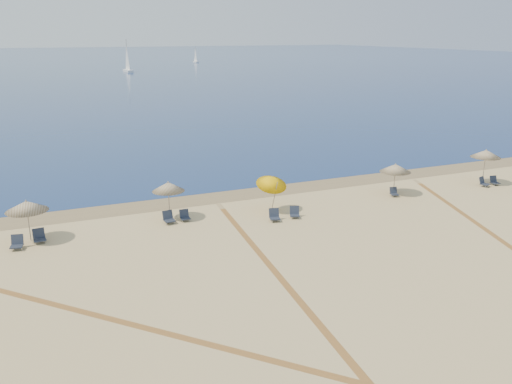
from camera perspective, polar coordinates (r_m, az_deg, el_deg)
ocean at (r=234.81m, az=-20.33°, el=13.15°), size 500.00×500.00×0.00m
wet_sand at (r=37.06m, az=-2.40°, el=-0.27°), size 500.00×500.00×0.00m
umbrella_1 at (r=30.82m, az=-23.46°, el=-1.39°), size 2.22×2.22×2.33m
umbrella_2 at (r=32.05m, az=-9.42°, el=0.57°), size 1.95×1.95×2.38m
umbrella_3 at (r=32.93m, az=1.73°, el=1.19°), size 1.93×1.99×2.64m
umbrella_4 at (r=37.93m, az=14.77°, el=2.51°), size 2.14×2.14×2.22m
umbrella_5 at (r=42.69m, az=23.50°, el=3.81°), size 2.15×2.15×2.64m
chair_1 at (r=30.50m, az=-24.33°, el=-5.02°), size 0.73×0.81×0.73m
chair_2 at (r=30.94m, az=-22.30°, el=-4.46°), size 0.68×0.78×0.74m
chair_3 at (r=31.89m, az=-9.38°, el=-2.76°), size 0.69×0.78×0.73m
chair_4 at (r=32.17m, az=-7.68°, el=-2.56°), size 0.55×0.65×0.67m
chair_5 at (r=31.88m, az=1.99°, el=-2.54°), size 0.76×0.84×0.73m
chair_6 at (r=32.50m, az=4.17°, el=-2.23°), size 0.78×0.84×0.69m
chair_7 at (r=37.84m, az=14.61°, el=-0.03°), size 0.65×0.71×0.61m
chair_8 at (r=42.38m, az=23.28°, el=0.97°), size 0.75×0.82×0.70m
chair_9 at (r=43.16m, az=24.26°, el=1.09°), size 0.63×0.71×0.66m
sailboat_0 at (r=206.31m, az=-6.52°, el=14.21°), size 1.20×4.26×6.30m
sailboat_1 at (r=159.09m, az=-13.67°, el=13.42°), size 2.01×6.20×9.08m
tire_tracks at (r=23.75m, az=9.10°, el=-10.68°), size 57.21×40.38×0.00m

